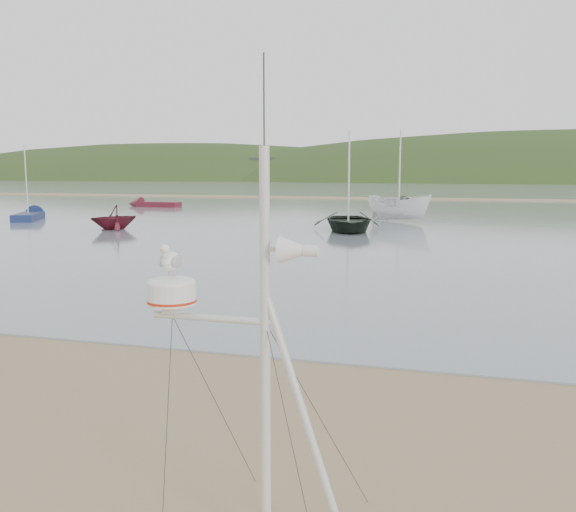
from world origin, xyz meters
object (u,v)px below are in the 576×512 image
(boat_red, at_px, (113,206))
(sailboat_dark_mid, at_px, (402,204))
(mast_rig, at_px, (259,433))
(boat_white, at_px, (399,185))
(dinghy_red_far, at_px, (147,204))
(boat_dark, at_px, (349,183))
(sailboat_blue_near, at_px, (33,215))

(boat_red, height_order, sailboat_dark_mid, sailboat_dark_mid)
(mast_rig, distance_m, sailboat_dark_mid, 55.45)
(mast_rig, distance_m, boat_white, 37.54)
(sailboat_dark_mid, xyz_separation_m, dinghy_red_far, (-24.05, -6.78, -0.01))
(boat_dark, relative_size, sailboat_dark_mid, 0.87)
(boat_dark, height_order, sailboat_blue_near, boat_dark)
(dinghy_red_far, bearing_deg, mast_rig, -59.99)
(boat_red, bearing_deg, mast_rig, -20.39)
(mast_rig, distance_m, boat_red, 32.59)
(boat_white, relative_size, sailboat_blue_near, 0.87)
(boat_red, relative_size, dinghy_red_far, 0.49)
(boat_red, bearing_deg, boat_white, 68.90)
(boat_dark, xyz_separation_m, dinghy_red_far, (-23.41, 18.70, -2.53))
(mast_rig, height_order, boat_white, boat_white)
(boat_dark, height_order, boat_red, boat_dark)
(boat_white, bearing_deg, boat_red, 149.78)
(boat_white, relative_size, dinghy_red_far, 0.88)
(mast_rig, xyz_separation_m, boat_red, (-18.31, 26.97, 0.34))
(mast_rig, relative_size, dinghy_red_far, 0.80)
(boat_dark, bearing_deg, boat_white, 60.14)
(boat_white, distance_m, dinghy_red_far, 27.94)
(boat_dark, bearing_deg, mast_rig, -95.40)
(boat_white, distance_m, sailboat_blue_near, 26.68)
(boat_red, bearing_deg, dinghy_red_far, 149.70)
(mast_rig, bearing_deg, dinghy_red_far, 120.01)
(dinghy_red_far, bearing_deg, boat_dark, -38.62)
(boat_dark, relative_size, boat_white, 1.10)
(boat_red, distance_m, sailboat_blue_near, 11.87)
(boat_dark, bearing_deg, dinghy_red_far, 127.19)
(sailboat_dark_mid, bearing_deg, boat_white, -85.23)
(boat_red, xyz_separation_m, sailboat_blue_near, (-10.33, 5.73, -1.14))
(mast_rig, distance_m, boat_dark, 30.22)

